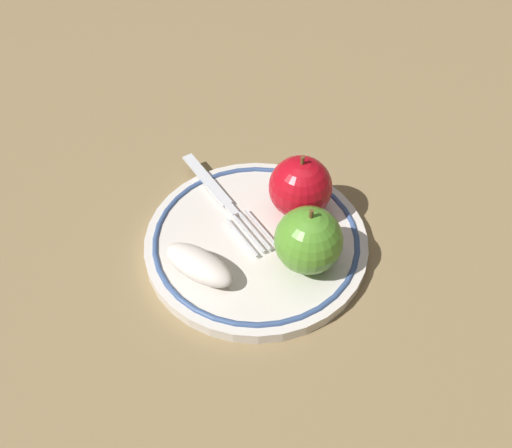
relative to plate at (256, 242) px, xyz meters
name	(u,v)px	position (x,y,z in m)	size (l,w,h in m)	color
ground_plane	(261,248)	(0.00, 0.01, -0.01)	(2.00, 2.00, 0.00)	olive
plate	(256,242)	(0.00, 0.00, 0.00)	(0.23, 0.23, 0.02)	silver
apple_red_whole	(309,240)	(0.01, 0.06, 0.04)	(0.07, 0.07, 0.07)	#52912A
apple_second_whole	(300,187)	(-0.05, 0.03, 0.04)	(0.07, 0.07, 0.07)	#B80D19
apple_slice_front	(199,265)	(0.06, -0.03, 0.02)	(0.08, 0.03, 0.02)	silver
fork	(222,197)	(-0.04, -0.06, 0.01)	(0.12, 0.15, 0.00)	silver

